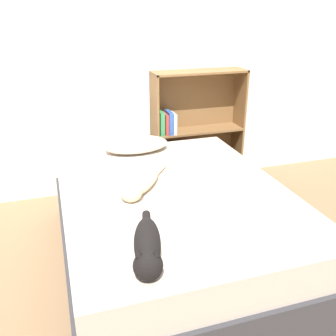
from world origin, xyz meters
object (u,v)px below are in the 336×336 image
Objects in this scene: bed at (174,227)px; pillow at (136,145)px; cat_dark at (147,247)px; bookshelf at (193,128)px; cat_light at (140,183)px.

pillow is at bearing 95.75° from bed.
cat_dark is 0.52× the size of bookshelf.
bed is 1.69× the size of bookshelf.
bed is 1.38m from bookshelf.
cat_light reaches higher than bed.
bed is 3.60× the size of cat_light.
bookshelf is (0.60, 1.20, 0.30)m from bed.
cat_dark reaches higher than pillow.
pillow is at bearing -177.43° from cat_dark.
cat_dark is (-0.36, -0.67, 0.36)m from bed.
cat_dark reaches higher than bed.
pillow is (-0.08, 0.78, 0.35)m from bed.
pillow is 1.48m from cat_dark.
bed is at bearing 116.26° from cat_light.
cat_dark is (-0.14, -0.71, 0.01)m from cat_light.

